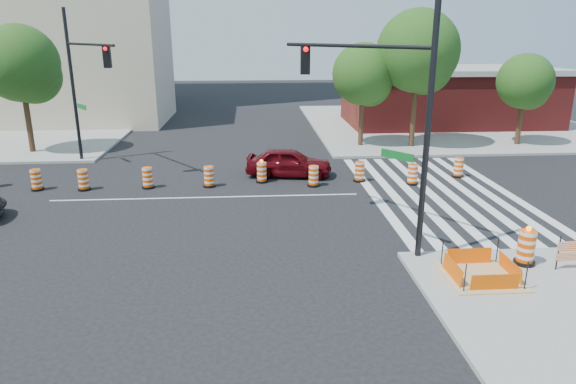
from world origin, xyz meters
name	(u,v)px	position (x,y,z in m)	size (l,w,h in m)	color
ground	(206,197)	(0.00, 0.00, 0.00)	(120.00, 120.00, 0.00)	black
sidewalk_ne	(446,124)	(18.00, 18.00, 0.07)	(22.00, 22.00, 0.15)	gray
crosswalk_east	(439,192)	(10.95, 0.00, 0.01)	(6.75, 13.50, 0.01)	silver
lane_centerline	(206,197)	(0.00, 0.00, 0.01)	(14.00, 0.12, 0.01)	silver
excavation_pit	(481,275)	(9.00, -9.00, 0.22)	(2.20, 2.20, 0.90)	tan
brick_storefront	(448,96)	(18.00, 18.00, 2.32)	(16.50, 8.50, 4.60)	maroon
beige_midrise	(78,61)	(-12.00, 22.00, 5.00)	(14.00, 10.00, 10.00)	#C2B194
red_coupe	(289,162)	(4.06, 3.38, 0.76)	(1.79, 4.46, 1.52)	#53070D
signal_pole_se	(383,96)	(6.49, -5.86, 5.27)	(4.13, 5.22, 8.61)	black
signal_pole_nw	(82,73)	(-6.82, 6.11, 5.15)	(3.90, 5.20, 8.41)	black
pit_drum	(526,248)	(10.79, -8.18, 0.69)	(0.66, 0.66, 1.30)	black
barricade	(572,251)	(12.00, -8.65, 0.76)	(0.95, 0.06, 1.12)	#ED4C04
tree_north_b	(22,68)	(-11.47, 9.79, 5.23)	(4.58, 4.58, 7.79)	#382314
tree_north_c	(364,78)	(9.34, 10.24, 4.50)	(3.94, 3.94, 6.70)	#382314
tree_north_d	(418,56)	(12.59, 9.66, 5.86)	(5.13, 5.13, 8.72)	#382314
tree_north_e	(525,84)	(19.82, 9.80, 4.04)	(3.59, 3.54, 6.02)	#382314
median_drum_1	(36,181)	(-8.18, 1.73, 0.48)	(0.60, 0.60, 1.02)	black
median_drum_2	(83,180)	(-5.94, 1.59, 0.48)	(0.60, 0.60, 1.02)	black
median_drum_3	(148,179)	(-2.93, 1.70, 0.48)	(0.60, 0.60, 1.02)	black
median_drum_4	(209,177)	(0.02, 1.72, 0.48)	(0.60, 0.60, 1.02)	black
median_drum_5	(262,173)	(2.62, 2.33, 0.49)	(0.60, 0.60, 1.18)	black
median_drum_6	(314,177)	(5.14, 1.45, 0.48)	(0.60, 0.60, 1.02)	black
median_drum_7	(360,172)	(7.57, 2.13, 0.48)	(0.60, 0.60, 1.02)	black
median_drum_8	(413,175)	(10.09, 1.42, 0.48)	(0.60, 0.60, 1.02)	black
median_drum_9	(458,168)	(12.90, 2.59, 0.48)	(0.60, 0.60, 1.02)	black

